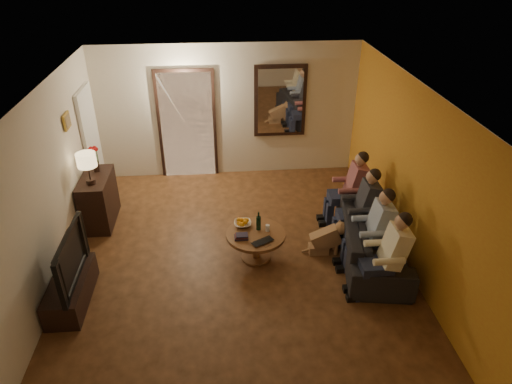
{
  "coord_description": "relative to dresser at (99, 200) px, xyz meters",
  "views": [
    {
      "loc": [
        -0.2,
        -5.39,
        4.34
      ],
      "look_at": [
        0.3,
        0.3,
        1.05
      ],
      "focal_mm": 32.0,
      "sensor_mm": 36.0,
      "label": 1
    }
  ],
  "objects": [
    {
      "name": "floor",
      "position": [
        2.25,
        -1.36,
        -0.43
      ],
      "size": [
        5.0,
        6.0,
        0.01
      ],
      "primitive_type": "cube",
      "color": "#402511",
      "rests_on": "ground"
    },
    {
      "name": "ceiling",
      "position": [
        2.25,
        -1.36,
        2.17
      ],
      "size": [
        5.0,
        6.0,
        0.01
      ],
      "primitive_type": "cube",
      "color": "white",
      "rests_on": "back_wall"
    },
    {
      "name": "back_wall",
      "position": [
        2.25,
        1.64,
        0.87
      ],
      "size": [
        5.0,
        0.02,
        2.6
      ],
      "primitive_type": "cube",
      "color": "beige",
      "rests_on": "floor"
    },
    {
      "name": "front_wall",
      "position": [
        2.25,
        -4.36,
        0.87
      ],
      "size": [
        5.0,
        0.02,
        2.6
      ],
      "primitive_type": "cube",
      "color": "beige",
      "rests_on": "floor"
    },
    {
      "name": "left_wall",
      "position": [
        -0.25,
        -1.36,
        0.87
      ],
      "size": [
        0.02,
        6.0,
        2.6
      ],
      "primitive_type": "cube",
      "color": "beige",
      "rests_on": "floor"
    },
    {
      "name": "right_wall",
      "position": [
        4.75,
        -1.36,
        0.87
      ],
      "size": [
        0.02,
        6.0,
        2.6
      ],
      "primitive_type": "cube",
      "color": "beige",
      "rests_on": "floor"
    },
    {
      "name": "orange_accent",
      "position": [
        4.74,
        -1.36,
        0.87
      ],
      "size": [
        0.01,
        6.0,
        2.6
      ],
      "primitive_type": "cube",
      "color": "orange",
      "rests_on": "right_wall"
    },
    {
      "name": "kitchen_doorway",
      "position": [
        1.45,
        1.62,
        0.62
      ],
      "size": [
        1.0,
        0.06,
        2.1
      ],
      "primitive_type": "cube",
      "color": "#FFE0A5",
      "rests_on": "floor"
    },
    {
      "name": "door_trim",
      "position": [
        1.45,
        1.61,
        0.62
      ],
      "size": [
        1.12,
        0.04,
        2.22
      ],
      "primitive_type": "cube",
      "color": "black",
      "rests_on": "floor"
    },
    {
      "name": "fridge_glimpse",
      "position": [
        1.7,
        1.63,
        0.47
      ],
      "size": [
        0.45,
        0.03,
        1.7
      ],
      "primitive_type": "cube",
      "color": "silver",
      "rests_on": "floor"
    },
    {
      "name": "mirror_frame",
      "position": [
        3.25,
        1.6,
        1.07
      ],
      "size": [
        1.0,
        0.05,
        1.4
      ],
      "primitive_type": "cube",
      "color": "black",
      "rests_on": "back_wall"
    },
    {
      "name": "mirror_glass",
      "position": [
        3.25,
        1.57,
        1.07
      ],
      "size": [
        0.86,
        0.02,
        1.26
      ],
      "primitive_type": "cube",
      "color": "white",
      "rests_on": "back_wall"
    },
    {
      "name": "white_door",
      "position": [
        -0.21,
        0.94,
        0.59
      ],
      "size": [
        0.06,
        0.85,
        2.04
      ],
      "primitive_type": "cube",
      "color": "white",
      "rests_on": "floor"
    },
    {
      "name": "framed_art",
      "position": [
        -0.22,
        -0.06,
        1.42
      ],
      "size": [
        0.03,
        0.28,
        0.24
      ],
      "primitive_type": "cube",
      "color": "#B28C33",
      "rests_on": "left_wall"
    },
    {
      "name": "art_canvas",
      "position": [
        -0.21,
        -0.06,
        1.42
      ],
      "size": [
        0.01,
        0.22,
        0.18
      ],
      "primitive_type": "cube",
      "color": "brown",
      "rests_on": "left_wall"
    },
    {
      "name": "dresser",
      "position": [
        0.0,
        0.0,
        0.0
      ],
      "size": [
        0.45,
        0.96,
        0.85
      ],
      "primitive_type": "cube",
      "color": "black",
      "rests_on": "floor"
    },
    {
      "name": "table_lamp",
      "position": [
        0.0,
        -0.22,
        0.7
      ],
      "size": [
        0.3,
        0.3,
        0.54
      ],
      "primitive_type": null,
      "color": "beige",
      "rests_on": "dresser"
    },
    {
      "name": "flower_vase",
      "position": [
        0.0,
        0.22,
        0.65
      ],
      "size": [
        0.14,
        0.14,
        0.44
      ],
      "primitive_type": null,
      "color": "red",
      "rests_on": "dresser"
    },
    {
      "name": "tv_stand",
      "position": [
        0.0,
        -1.95,
        -0.24
      ],
      "size": [
        0.45,
        1.13,
        0.38
      ],
      "primitive_type": "cube",
      "color": "black",
      "rests_on": "floor"
    },
    {
      "name": "tv",
      "position": [
        0.0,
        -1.95,
        0.29
      ],
      "size": [
        1.18,
        0.15,
        0.68
      ],
      "primitive_type": "imported",
      "rotation": [
        0.0,
        0.0,
        1.57
      ],
      "color": "black",
      "rests_on": "tv_stand"
    },
    {
      "name": "sofa",
      "position": [
        4.3,
        -1.28,
        -0.1
      ],
      "size": [
        2.35,
        1.22,
        0.65
      ],
      "primitive_type": "imported",
      "rotation": [
        0.0,
        0.0,
        1.41
      ],
      "color": "black",
      "rests_on": "floor"
    },
    {
      "name": "person_a",
      "position": [
        4.2,
        -2.18,
        0.17
      ],
      "size": [
        0.6,
        0.4,
        1.2
      ],
      "primitive_type": null,
      "color": "tan",
      "rests_on": "sofa"
    },
    {
      "name": "person_b",
      "position": [
        4.2,
        -1.58,
        0.17
      ],
      "size": [
        0.6,
        0.4,
        1.2
      ],
      "primitive_type": null,
      "color": "tan",
      "rests_on": "sofa"
    },
    {
      "name": "person_c",
      "position": [
        4.2,
        -0.98,
        0.17
      ],
      "size": [
        0.6,
        0.4,
        1.2
      ],
      "primitive_type": null,
      "color": "tan",
      "rests_on": "sofa"
    },
    {
      "name": "person_d",
      "position": [
        4.2,
        -0.38,
        0.17
      ],
      "size": [
        0.6,
        0.4,
        1.2
      ],
      "primitive_type": null,
      "color": "tan",
      "rests_on": "sofa"
    },
    {
      "name": "dog",
      "position": [
        3.61,
        -1.2,
        -0.15
      ],
      "size": [
        0.56,
        0.25,
        0.56
      ],
      "primitive_type": null,
      "rotation": [
        0.0,
        0.0,
        -0.02
      ],
      "color": "#987246",
      "rests_on": "floor"
    },
    {
      "name": "coffee_table",
      "position": [
        2.53,
        -1.24,
        -0.2
      ],
      "size": [
        0.91,
        0.91,
        0.45
      ],
      "primitive_type": "cylinder",
      "rotation": [
        0.0,
        0.0,
        -0.04
      ],
      "color": "brown",
      "rests_on": "floor"
    },
    {
      "name": "bowl",
      "position": [
        2.35,
        -1.02,
        0.06
      ],
      "size": [
        0.26,
        0.26,
        0.06
      ],
      "primitive_type": "imported",
      "color": "white",
      "rests_on": "coffee_table"
    },
    {
      "name": "oranges",
      "position": [
        2.35,
        -1.02,
        0.12
      ],
      "size": [
        0.2,
        0.2,
        0.08
      ],
      "primitive_type": null,
      "color": "orange",
      "rests_on": "bowl"
    },
    {
      "name": "wine_bottle",
      "position": [
        2.58,
        -1.14,
        0.18
      ],
      "size": [
        0.07,
        0.07,
        0.31
      ],
      "primitive_type": null,
      "color": "black",
      "rests_on": "coffee_table"
    },
    {
      "name": "wine_glass",
      "position": [
        2.71,
        -1.19,
        0.07
      ],
      "size": [
        0.06,
        0.06,
        0.1
      ],
      "primitive_type": "cylinder",
      "color": "silver",
      "rests_on": "coffee_table"
    },
    {
      "name": "book_stack",
      "position": [
        2.31,
        -1.34,
        0.06
      ],
      "size": [
        0.2,
        0.15,
        0.07
      ],
      "primitive_type": null,
      "color": "black",
      "rests_on": "coffee_table"
    },
    {
      "name": "laptop",
      "position": [
        2.63,
        -1.52,
        0.04
      ],
      "size": [
        0.39,
        0.35,
        0.03
      ],
      "primitive_type": "imported",
      "rotation": [
        0.0,
        0.0,
        0.51
      ],
      "color": "black",
      "rests_on": "coffee_table"
    }
  ]
}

